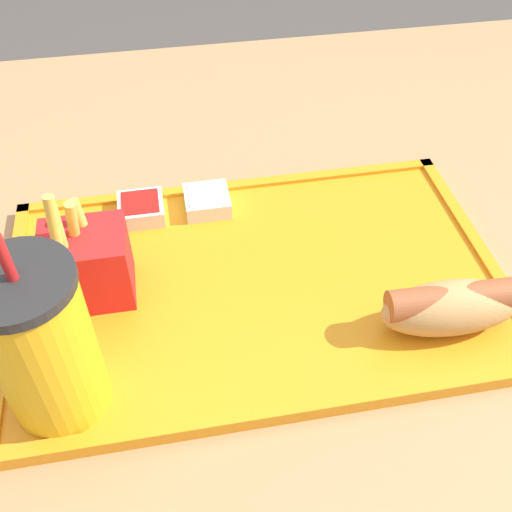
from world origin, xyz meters
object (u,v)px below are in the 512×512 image
at_px(hot_dog_far, 452,306).
at_px(fries_carton, 86,263).
at_px(sauce_cup_ketchup, 141,208).
at_px(soda_cup, 41,344).
at_px(sauce_cup_mayo, 207,200).

height_order(hot_dog_far, fries_carton, fries_carton).
height_order(fries_carton, sauce_cup_ketchup, fries_carton).
bearing_deg(fries_carton, soda_cup, 78.21).
xyz_separation_m(soda_cup, sauce_cup_ketchup, (-0.07, -0.20, -0.06)).
distance_m(fries_carton, sauce_cup_mayo, 0.15).
bearing_deg(fries_carton, sauce_cup_ketchup, -116.13).
bearing_deg(hot_dog_far, fries_carton, -17.55).
bearing_deg(sauce_cup_mayo, hot_dog_far, 133.55).
relative_size(hot_dog_far, fries_carton, 1.01).
relative_size(fries_carton, sauce_cup_mayo, 2.66).
height_order(sauce_cup_mayo, sauce_cup_ketchup, same).
xyz_separation_m(hot_dog_far, fries_carton, (0.29, -0.09, 0.01)).
bearing_deg(sauce_cup_mayo, sauce_cup_ketchup, 0.47).
bearing_deg(sauce_cup_ketchup, hot_dog_far, 142.60).
height_order(fries_carton, sauce_cup_mayo, fries_carton).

